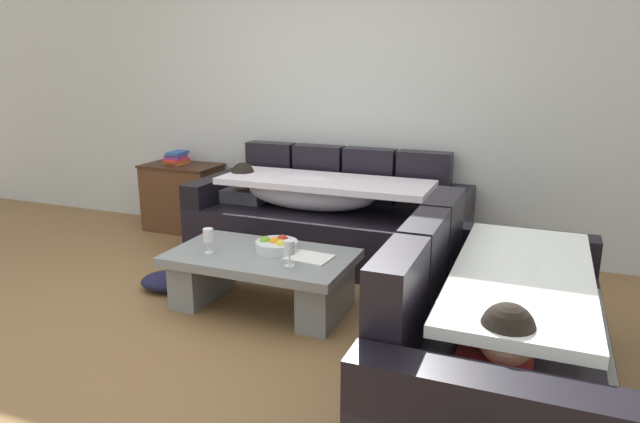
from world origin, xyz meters
The scene contains 12 objects.
ground_plane centered at (0.00, 0.00, 0.00)m, with size 14.00×14.00×0.00m, color brown.
back_wall centered at (0.00, 2.15, 1.35)m, with size 9.00×0.10×2.70m, color #B8BEBC.
couch_along_wall centered at (0.18, 1.62, 0.33)m, with size 2.23×0.92×0.88m.
couch_near_window centered at (1.69, -0.02, 0.34)m, with size 0.92×1.90×0.88m.
coffee_table centered at (0.16, 0.53, 0.24)m, with size 1.20×0.68×0.38m.
fruit_bowl centered at (0.24, 0.60, 0.42)m, with size 0.28×0.28×0.10m.
wine_glass_near_left centered at (-0.16, 0.41, 0.50)m, with size 0.07×0.07×0.17m.
wine_glass_near_right centered at (0.44, 0.38, 0.50)m, with size 0.07×0.07×0.17m.
open_magazine centered at (0.49, 0.56, 0.39)m, with size 0.28×0.21×0.01m, color white.
side_cabinet centered at (-1.38, 1.85, 0.32)m, with size 0.72×0.44×0.64m.
book_stack_on_cabinet centered at (-1.43, 1.86, 0.70)m, with size 0.18×0.23×0.12m.
crumpled_garment centered at (-0.61, 0.55, 0.06)m, with size 0.40×0.32×0.12m, color #191933.
Camera 1 is at (1.83, -2.58, 1.61)m, focal length 31.82 mm.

